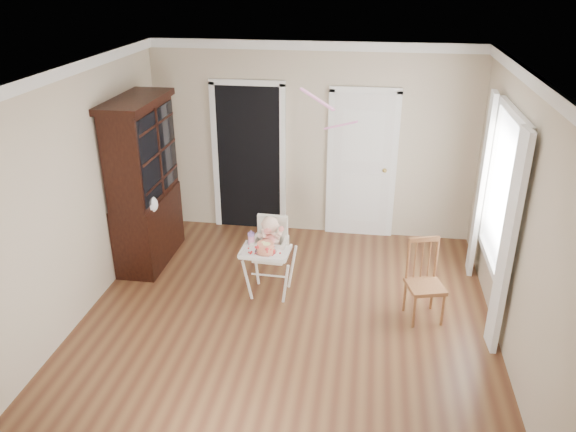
# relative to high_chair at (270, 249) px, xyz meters

# --- Properties ---
(floor) EXTENTS (5.00, 5.00, 0.00)m
(floor) POSITION_rel_high_chair_xyz_m (0.27, -0.68, -0.60)
(floor) COLOR #522D1C
(floor) RESTS_ON ground
(ceiling) EXTENTS (5.00, 5.00, 0.00)m
(ceiling) POSITION_rel_high_chair_xyz_m (0.27, -0.68, 2.10)
(ceiling) COLOR white
(ceiling) RESTS_ON wall_back
(wall_back) EXTENTS (4.50, 0.00, 4.50)m
(wall_back) POSITION_rel_high_chair_xyz_m (0.27, 1.82, 0.75)
(wall_back) COLOR #C1AD96
(wall_back) RESTS_ON floor
(wall_left) EXTENTS (0.00, 5.00, 5.00)m
(wall_left) POSITION_rel_high_chair_xyz_m (-1.98, -0.68, 0.75)
(wall_left) COLOR #C1AD96
(wall_left) RESTS_ON floor
(wall_right) EXTENTS (0.00, 5.00, 5.00)m
(wall_right) POSITION_rel_high_chair_xyz_m (2.52, -0.68, 0.75)
(wall_right) COLOR #C1AD96
(wall_right) RESTS_ON floor
(crown_molding) EXTENTS (4.50, 5.00, 0.12)m
(crown_molding) POSITION_rel_high_chair_xyz_m (0.27, -0.68, 2.04)
(crown_molding) COLOR white
(crown_molding) RESTS_ON ceiling
(doorway) EXTENTS (1.06, 0.05, 2.22)m
(doorway) POSITION_rel_high_chair_xyz_m (-0.63, 1.81, 0.51)
(doorway) COLOR black
(doorway) RESTS_ON wall_back
(closet_door) EXTENTS (0.96, 0.09, 2.13)m
(closet_door) POSITION_rel_high_chair_xyz_m (0.98, 1.80, 0.43)
(closet_door) COLOR white
(closet_door) RESTS_ON wall_back
(window_right) EXTENTS (0.13, 1.84, 2.30)m
(window_right) POSITION_rel_high_chair_xyz_m (2.45, 0.12, 0.69)
(window_right) COLOR white
(window_right) RESTS_ON wall_right
(high_chair) EXTENTS (0.58, 0.71, 0.97)m
(high_chair) POSITION_rel_high_chair_xyz_m (0.00, 0.00, 0.00)
(high_chair) COLOR white
(high_chair) RESTS_ON floor
(baby) EXTENTS (0.29, 0.23, 0.46)m
(baby) POSITION_rel_high_chair_xyz_m (0.00, 0.02, 0.15)
(baby) COLOR beige
(baby) RESTS_ON high_chair
(cake) EXTENTS (0.25, 0.25, 0.11)m
(cake) POSITION_rel_high_chair_xyz_m (-0.00, -0.23, 0.13)
(cake) COLOR silver
(cake) RESTS_ON high_chair
(sippy_cup) EXTENTS (0.08, 0.08, 0.19)m
(sippy_cup) POSITION_rel_high_chair_xyz_m (-0.20, -0.07, 0.15)
(sippy_cup) COLOR pink
(sippy_cup) RESTS_ON high_chair
(china_cabinet) EXTENTS (0.57, 1.28, 2.16)m
(china_cabinet) POSITION_rel_high_chair_xyz_m (-1.71, 0.61, 0.48)
(china_cabinet) COLOR black
(china_cabinet) RESTS_ON floor
(dining_chair) EXTENTS (0.46, 0.46, 0.92)m
(dining_chair) POSITION_rel_high_chair_xyz_m (1.75, -0.23, -0.17)
(dining_chair) COLOR brown
(dining_chair) RESTS_ON floor
(streamer) EXTENTS (0.38, 0.35, 0.15)m
(streamer) POSITION_rel_high_chair_xyz_m (0.53, -0.19, 1.79)
(streamer) COLOR pink
(streamer) RESTS_ON ceiling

